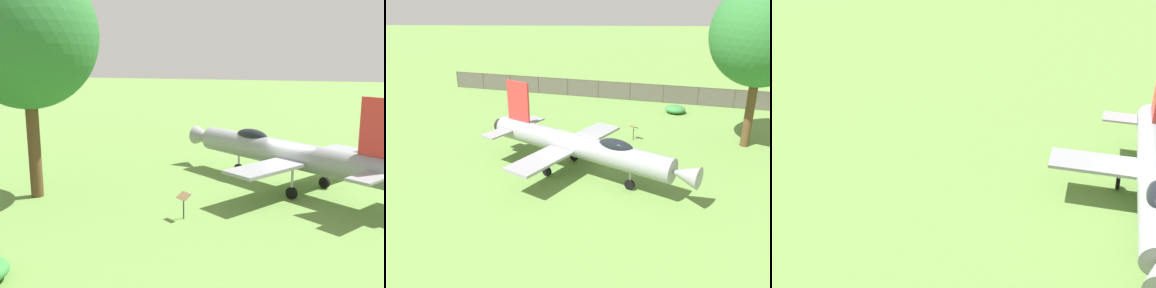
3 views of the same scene
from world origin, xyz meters
TOP-DOWN VIEW (x-y plane):
  - ground_plane at (0.00, 0.00)m, footprint 200.00×200.00m
  - display_jet at (-0.28, 0.18)m, footprint 12.84×9.95m

SIDE VIEW (x-z plane):
  - ground_plane at x=0.00m, z-range 0.00..0.00m
  - display_jet at x=-0.28m, z-range -0.70..4.45m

